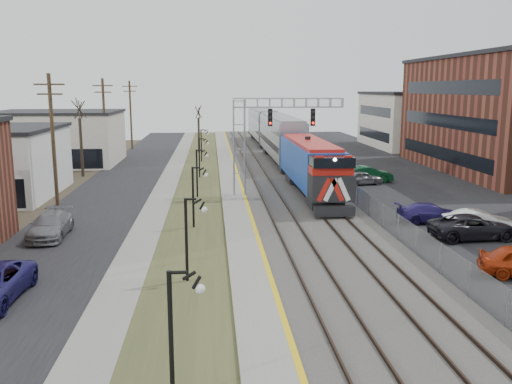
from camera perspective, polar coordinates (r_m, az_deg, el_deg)
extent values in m
plane|color=#473D2D|center=(18.79, 4.58, -17.52)|extent=(160.00, 160.00, 0.00)
cube|color=black|center=(52.79, -14.17, 0.83)|extent=(7.00, 120.00, 0.04)
cube|color=gray|center=(52.23, -9.30, 0.94)|extent=(2.00, 120.00, 0.08)
cube|color=#404725|center=(52.08, -6.01, 0.98)|extent=(4.00, 120.00, 0.06)
cube|color=gray|center=(52.08, -2.71, 1.13)|extent=(2.00, 120.00, 0.24)
cube|color=#595651|center=(52.49, 2.76, 1.18)|extent=(8.00, 120.00, 0.20)
cube|color=black|center=(55.35, 15.17, 1.23)|extent=(16.00, 120.00, 0.04)
cube|color=gold|center=(52.10, -1.74, 1.28)|extent=(0.24, 120.00, 0.01)
cube|color=#2D2119|center=(52.18, -0.24, 1.33)|extent=(0.08, 120.00, 0.15)
cube|color=#2D2119|center=(52.32, 1.40, 1.35)|extent=(0.08, 120.00, 0.15)
cube|color=#2D2119|center=(52.57, 3.57, 1.38)|extent=(0.08, 120.00, 0.15)
cube|color=#2D2119|center=(52.80, 5.18, 1.40)|extent=(0.08, 120.00, 0.15)
cube|color=#143FA7|center=(45.27, 5.86, 2.63)|extent=(3.00, 17.00, 4.25)
cube|color=black|center=(37.21, 8.25, -2.01)|extent=(2.80, 0.50, 0.70)
cube|color=#92959C|center=(65.13, 2.60, 5.65)|extent=(3.00, 22.00, 5.33)
cube|color=#92959C|center=(87.72, 0.69, 7.01)|extent=(3.00, 22.00, 5.33)
cube|color=gray|center=(44.63, -1.78, 4.53)|extent=(1.00, 1.00, 8.00)
cube|color=gray|center=(44.76, 3.38, 9.35)|extent=(9.00, 0.80, 0.80)
cube|color=black|center=(44.17, 1.50, 7.85)|extent=(0.35, 0.25, 1.40)
cube|color=black|center=(44.69, 6.01, 7.83)|extent=(0.35, 0.25, 1.40)
cylinder|color=black|center=(15.93, -8.94, -15.02)|extent=(0.14, 0.14, 4.00)
cylinder|color=black|center=(25.30, -7.34, -5.10)|extent=(0.14, 0.14, 4.00)
cylinder|color=black|center=(35.01, -6.63, -0.61)|extent=(0.14, 0.14, 4.00)
cylinder|color=black|center=(44.85, -6.24, 1.93)|extent=(0.14, 0.14, 4.00)
cylinder|color=black|center=(54.75, -5.99, 3.55)|extent=(0.14, 0.14, 4.00)
cylinder|color=black|center=(66.67, -5.78, 4.86)|extent=(0.14, 0.14, 4.00)
cylinder|color=#4C3823|center=(43.11, -20.57, 4.96)|extent=(0.28, 0.28, 10.00)
cylinder|color=#4C3823|center=(62.53, -15.64, 6.88)|extent=(0.28, 0.28, 10.00)
cylinder|color=#4C3823|center=(82.23, -13.05, 7.86)|extent=(0.28, 0.28, 10.00)
cube|color=gray|center=(53.09, 7.26, 1.98)|extent=(0.04, 120.00, 1.60)
cube|color=beige|center=(69.01, -20.11, 5.29)|extent=(14.00, 12.00, 6.00)
cube|color=beige|center=(87.80, 17.33, 7.17)|extent=(16.00, 18.00, 8.00)
cylinder|color=#382D23|center=(58.13, -17.91, 4.47)|extent=(0.30, 0.30, 5.95)
cylinder|color=#382D23|center=(76.59, -6.04, 5.96)|extent=(0.30, 0.30, 4.90)
imported|color=white|center=(36.48, 22.43, -2.98)|extent=(4.52, 2.33, 1.42)
imported|color=black|center=(35.00, 21.89, -3.47)|extent=(5.30, 2.59, 1.45)
imported|color=navy|center=(38.19, 17.85, -2.17)|extent=(4.54, 1.97, 1.30)
imported|color=slate|center=(51.59, 11.16, 1.43)|extent=(3.99, 2.15, 1.29)
imported|color=#0B3B1E|center=(52.96, 11.68, 1.80)|extent=(4.81, 1.96, 1.55)
imported|color=slate|center=(35.12, -20.81, -3.35)|extent=(2.19, 5.06, 1.45)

